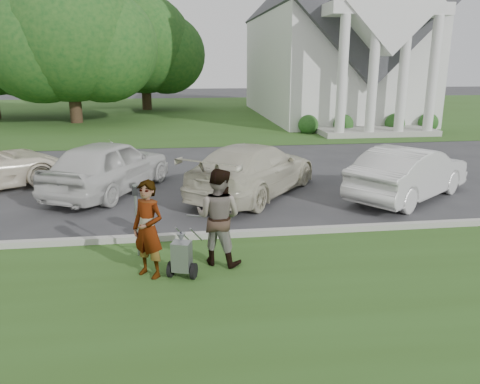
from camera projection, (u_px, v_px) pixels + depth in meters
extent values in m
plane|color=#333335|center=(258.00, 245.00, 10.03)|extent=(120.00, 120.00, 0.00)
cube|color=#2E4F1B|center=(291.00, 319.00, 7.17)|extent=(80.00, 7.00, 0.01)
cube|color=#2E4F1B|center=(198.00, 113.00, 35.80)|extent=(80.00, 30.00, 0.01)
cube|color=#9E9E93|center=(254.00, 233.00, 10.54)|extent=(80.00, 0.18, 0.15)
cube|color=white|center=(326.00, 66.00, 33.14)|extent=(9.00, 16.00, 7.00)
cube|color=#38383D|center=(329.00, 13.00, 32.20)|extent=(9.19, 17.00, 9.19)
cube|color=#9E9E93|center=(375.00, 131.00, 25.27)|extent=(6.20, 2.60, 0.30)
cylinder|color=white|center=(342.00, 78.00, 23.24)|extent=(0.50, 0.50, 6.00)
cylinder|color=white|center=(373.00, 78.00, 23.44)|extent=(0.50, 0.50, 6.00)
cylinder|color=white|center=(403.00, 78.00, 23.65)|extent=(0.50, 0.50, 6.00)
cylinder|color=white|center=(433.00, 78.00, 23.85)|extent=(0.50, 0.50, 6.00)
cube|color=white|center=(387.00, 10.00, 23.42)|extent=(6.20, 2.00, 0.60)
cube|color=white|center=(387.00, 3.00, 23.34)|extent=(5.09, 2.20, 5.09)
sphere|color=#1E4C19|center=(308.00, 125.00, 25.60)|extent=(1.10, 1.10, 1.10)
sphere|color=#1E4C19|center=(343.00, 124.00, 25.85)|extent=(1.10, 1.10, 1.10)
sphere|color=#1E4C19|center=(395.00, 123.00, 26.24)|extent=(1.10, 1.10, 1.10)
sphere|color=#1E4C19|center=(428.00, 123.00, 26.50)|extent=(1.10, 1.10, 1.10)
cylinder|color=#332316|center=(75.00, 97.00, 29.57)|extent=(0.76, 0.76, 3.20)
sphere|color=#164919|center=(69.00, 32.00, 28.51)|extent=(8.40, 8.40, 8.40)
sphere|color=#164919|center=(102.00, 47.00, 29.27)|extent=(6.89, 6.89, 6.89)
sphere|color=#164919|center=(40.00, 43.00, 28.18)|extent=(7.22, 7.22, 7.22)
sphere|color=#164919|center=(19.00, 39.00, 31.24)|extent=(7.54, 7.54, 7.54)
cylinder|color=#332316|center=(146.00, 91.00, 37.74)|extent=(0.76, 0.76, 3.00)
sphere|color=#164919|center=(144.00, 44.00, 36.77)|extent=(7.60, 7.60, 7.60)
sphere|color=#164919|center=(166.00, 54.00, 37.48)|extent=(6.23, 6.23, 6.23)
sphere|color=#164919|center=(124.00, 52.00, 36.44)|extent=(6.54, 6.54, 6.54)
cylinder|color=black|center=(171.00, 269.00, 8.54)|extent=(0.16, 0.30, 0.30)
cylinder|color=black|center=(194.00, 271.00, 8.46)|extent=(0.16, 0.30, 0.30)
cylinder|color=#2D2D33|center=(182.00, 270.00, 8.50)|extent=(0.48, 0.20, 0.04)
cube|color=gray|center=(182.00, 256.00, 8.42)|extent=(0.40, 0.36, 0.55)
cone|color=gray|center=(181.00, 237.00, 8.33)|extent=(0.22, 0.22, 0.16)
cylinder|color=#2D2D33|center=(181.00, 233.00, 8.30)|extent=(0.04, 0.04, 0.06)
cylinder|color=gray|center=(182.00, 234.00, 8.83)|extent=(0.27, 0.70, 0.52)
cylinder|color=gray|center=(196.00, 235.00, 8.78)|extent=(0.27, 0.70, 0.52)
cylinder|color=gray|center=(194.00, 216.00, 9.08)|extent=(0.31, 0.13, 0.03)
imported|color=#999999|center=(148.00, 230.00, 8.36)|extent=(0.78, 0.74, 1.80)
imported|color=#999999|center=(218.00, 217.00, 8.90)|extent=(1.15, 1.06, 1.89)
cylinder|color=gray|center=(137.00, 226.00, 9.31)|extent=(0.05, 0.05, 1.30)
cube|color=#2D2D33|center=(135.00, 191.00, 9.11)|extent=(0.11, 0.08, 0.19)
cylinder|color=gray|center=(135.00, 186.00, 9.08)|extent=(0.10, 0.10, 0.03)
imported|color=silver|center=(109.00, 166.00, 13.88)|extent=(3.79, 5.12, 1.62)
imported|color=beige|center=(254.00, 169.00, 13.69)|extent=(4.85, 5.47, 1.52)
imported|color=silver|center=(409.00, 173.00, 13.33)|extent=(4.59, 3.99, 1.50)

